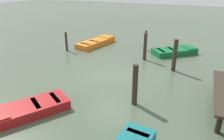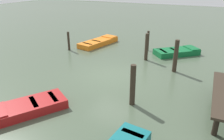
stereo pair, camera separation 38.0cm
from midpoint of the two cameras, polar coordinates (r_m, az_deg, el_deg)
The scene contains 9 objects.
ground_plane at distance 12.77m, azimuth -0.85°, elevation -1.45°, with size 80.00×80.00×0.00m, color #475642.
rowboat_orange at distance 18.88m, azimuth -4.74°, elevation 7.25°, with size 4.06×2.06×0.46m.
rowboat_green at distance 17.04m, azimuth 15.42°, elevation 4.78°, with size 3.17×3.32×0.46m.
rowboat_red at distance 9.95m, azimuth -21.69°, elevation -9.34°, with size 3.29×2.75×0.46m.
mooring_piling_mid_left at distance 17.49m, azimuth -12.47°, elevation 7.29°, with size 0.18×0.18×1.46m, color #33281E.
mooring_piling_near_left at distance 17.35m, azimuth 8.18°, elevation 7.62°, with size 0.18×0.18×1.55m, color #33281E.
mooring_piling_mid_right at distance 13.56m, azimuth 15.31°, elevation 3.68°, with size 0.26×0.26×1.98m, color #33281E.
mooring_piling_far_left at distance 15.15m, azimuth 7.92°, elevation 6.04°, with size 0.23×0.23×1.87m, color #33281E.
mooring_piling_near_right at distance 9.57m, azimuth 4.90°, elevation -3.92°, with size 0.25×0.25×1.90m, color #33281E.
Camera 1 is at (10.64, 4.74, 5.23)m, focal length 34.99 mm.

